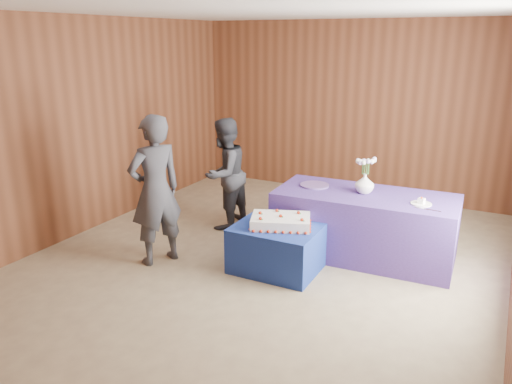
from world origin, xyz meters
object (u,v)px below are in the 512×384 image
Objects in this scene: serving_table at (364,225)px; guest_left at (155,191)px; cake_table at (276,248)px; vase at (365,183)px; sheet_cake at (281,221)px; guest_right at (225,174)px.

serving_table is 2.38m from guest_left.
vase is at bearing 49.50° from cake_table.
serving_table reaches higher than sheet_cake.
guest_left is at bearing -162.29° from cake_table.
vase is at bearing 136.53° from serving_table.
guest_right reaches higher than cake_table.
serving_table is 9.01× the size of vase.
vase is at bearing 146.61° from guest_left.
serving_table is 0.49m from vase.
cake_table is at bearing 132.44° from guest_left.
serving_table is at bearing 47.23° from cake_table.
cake_table is at bearing -158.39° from sheet_cake.
serving_table is 1.37× the size of guest_right.
cake_table is 1.24m from vase.
serving_table is at bearing 145.61° from guest_left.
cake_table is at bearing -130.07° from vase.
sheet_cake is (-0.70, -0.77, 0.18)m from serving_table.
guest_left is 1.15× the size of guest_right.
serving_table is 1.93m from guest_right.
serving_table is (0.73, 0.80, 0.12)m from cake_table.
sheet_cake is (0.03, 0.03, 0.31)m from cake_table.
vase is (0.70, 0.83, 0.61)m from cake_table.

